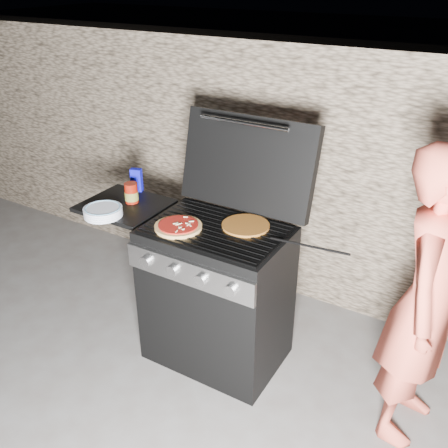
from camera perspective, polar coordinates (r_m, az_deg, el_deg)
The scene contains 10 objects.
ground at distance 3.32m, azimuth -0.77°, elevation -14.51°, with size 50.00×50.00×0.00m, color #544D48.
stone_wall at distance 3.65m, azimuth 7.78°, elevation 6.03°, with size 8.00×0.35×1.80m, color gray.
gas_grill at distance 3.15m, azimuth -4.74°, elevation -6.72°, with size 1.34×0.79×0.91m, color black, non-canonical shape.
pizza_topped at distance 2.80m, azimuth -5.25°, elevation -0.21°, with size 0.27×0.27×0.03m, color gold, non-canonical shape.
pizza_plain at distance 2.81m, azimuth 2.49°, elevation -0.16°, with size 0.27×0.27×0.01m, color #BD6F26.
sauce_jar at distance 3.15m, azimuth -10.55°, elevation 3.52°, with size 0.08×0.08×0.13m, color maroon.
blue_carton at distance 3.31m, azimuth -9.96°, elevation 4.98°, with size 0.07×0.04×0.15m, color #0D0FC3.
plate_stack at distance 3.02m, azimuth -13.65°, elevation 1.38°, with size 0.23×0.23×0.05m, color white.
person at distance 2.60m, azimuth 22.31°, elevation -8.26°, with size 0.57×0.38×1.58m, color #E65A45.
tongs at distance 2.56m, azimuth 9.57°, elevation -2.43°, with size 0.01×0.01×0.47m, color black.
Camera 1 is at (1.29, -2.10, 2.22)m, focal length 40.00 mm.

